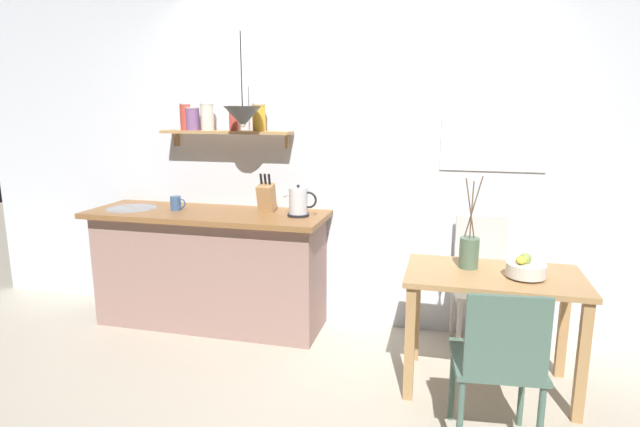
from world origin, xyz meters
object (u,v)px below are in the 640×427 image
electric_kettle (299,202)px  knife_block (266,197)px  pendant_lamp (243,116)px  dining_chair_far (482,277)px  dining_table (493,294)px  dining_chair_near (499,360)px  coffee_mug_by_sink (176,203)px  fruit_bowl (526,268)px  twig_vase (469,252)px

electric_kettle → knife_block: knife_block is taller
knife_block → pendant_lamp: size_ratio=0.44×
dining_chair_far → electric_kettle: (-1.30, -0.11, 0.50)m
dining_table → dining_chair_near: (-0.01, -0.64, -0.10)m
dining_chair_far → knife_block: knife_block is taller
dining_chair_near → pendant_lamp: bearing=148.3°
electric_kettle → coffee_mug_by_sink: size_ratio=1.96×
fruit_bowl → electric_kettle: bearing=161.6°
dining_table → pendant_lamp: (-1.73, 0.43, 1.02)m
fruit_bowl → knife_block: (-1.77, 0.58, 0.24)m
fruit_bowl → dining_chair_near: bearing=-105.9°
fruit_bowl → coffee_mug_by_sink: size_ratio=1.77×
dining_chair_near → knife_block: (-1.60, 1.18, 0.53)m
fruit_bowl → twig_vase: bearing=159.0°
dining_chair_near → coffee_mug_by_sink: coffee_mug_by_sink is taller
dining_chair_near → coffee_mug_by_sink: bearing=155.0°
dining_chair_far → coffee_mug_by_sink: size_ratio=7.49×
twig_vase → coffee_mug_by_sink: size_ratio=4.52×
dining_table → twig_vase: bearing=152.0°
fruit_bowl → pendant_lamp: pendant_lamp is taller
dining_chair_near → dining_table: bearing=89.4°
dining_chair_far → dining_table: bearing=-87.1°
dining_chair_far → coffee_mug_by_sink: coffee_mug_by_sink is taller
dining_chair_near → fruit_bowl: fruit_bowl is taller
knife_block → pendant_lamp: bearing=-138.6°
dining_table → knife_block: bearing=161.5°
twig_vase → electric_kettle: bearing=162.3°
fruit_bowl → coffee_mug_by_sink: coffee_mug_by_sink is taller
dining_chair_far → electric_kettle: size_ratio=3.81×
dining_chair_near → twig_vase: 0.80m
dining_chair_near → fruit_bowl: bearing=74.1°
pendant_lamp → dining_chair_far: bearing=4.5°
dining_chair_near → dining_chair_far: (-0.02, 1.20, 0.02)m
twig_vase → pendant_lamp: bearing=167.5°
fruit_bowl → pendant_lamp: size_ratio=0.33×
dining_chair_near → electric_kettle: electric_kettle is taller
dining_chair_far → electric_kettle: 1.40m
fruit_bowl → dining_chair_far: bearing=107.7°
dining_table → knife_block: size_ratio=3.47×
dining_chair_far → twig_vase: twig_vase is taller
dining_table → knife_block: 1.75m
dining_table → twig_vase: twig_vase is taller
dining_chair_near → pendant_lamp: 2.32m
dining_chair_near → knife_block: 2.06m
twig_vase → dining_chair_near: bearing=-79.0°
dining_table → pendant_lamp: pendant_lamp is taller
fruit_bowl → pendant_lamp: bearing=166.1°
electric_kettle → coffee_mug_by_sink: electric_kettle is taller
dining_chair_far → pendant_lamp: pendant_lamp is taller
twig_vase → coffee_mug_by_sink: twig_vase is taller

